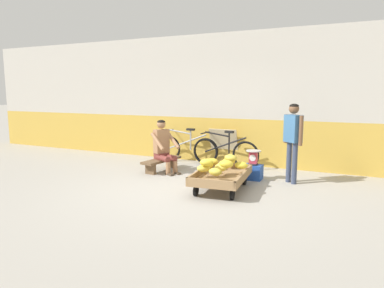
{
  "coord_description": "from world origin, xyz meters",
  "views": [
    {
      "loc": [
        2.76,
        -5.34,
        1.76
      ],
      "look_at": [
        -0.14,
        0.73,
        0.75
      ],
      "focal_mm": 32.9,
      "sensor_mm": 36.0,
      "label": 1
    }
  ],
  "objects_px": {
    "bicycle_far_left": "(225,152)",
    "weighing_scale": "(253,157)",
    "plastic_crate": "(253,172)",
    "customer_adult": "(293,134)",
    "vendor_seated": "(164,146)",
    "bicycle_near_left": "(187,148)",
    "low_bench": "(162,162)",
    "sign_board": "(224,146)",
    "banana_cart": "(222,177)"
  },
  "relations": [
    {
      "from": "vendor_seated",
      "to": "customer_adult",
      "type": "relative_size",
      "value": 0.75
    },
    {
      "from": "low_bench",
      "to": "plastic_crate",
      "type": "height_order",
      "value": "plastic_crate"
    },
    {
      "from": "low_bench",
      "to": "weighing_scale",
      "type": "xyz_separation_m",
      "value": [
        2.06,
        0.11,
        0.25
      ]
    },
    {
      "from": "sign_board",
      "to": "customer_adult",
      "type": "xyz_separation_m",
      "value": [
        1.83,
        -1.2,
        0.52
      ]
    },
    {
      "from": "banana_cart",
      "to": "sign_board",
      "type": "distance_m",
      "value": 2.4
    },
    {
      "from": "bicycle_far_left",
      "to": "sign_board",
      "type": "relative_size",
      "value": 1.92
    },
    {
      "from": "bicycle_far_left",
      "to": "weighing_scale",
      "type": "bearing_deg",
      "value": -44.06
    },
    {
      "from": "vendor_seated",
      "to": "bicycle_near_left",
      "type": "xyz_separation_m",
      "value": [
        -0.0,
        1.15,
        -0.21
      ]
    },
    {
      "from": "customer_adult",
      "to": "low_bench",
      "type": "bearing_deg",
      "value": -176.48
    },
    {
      "from": "weighing_scale",
      "to": "bicycle_near_left",
      "type": "height_order",
      "value": "bicycle_near_left"
    },
    {
      "from": "vendor_seated",
      "to": "bicycle_near_left",
      "type": "bearing_deg",
      "value": 90.13
    },
    {
      "from": "plastic_crate",
      "to": "customer_adult",
      "type": "relative_size",
      "value": 0.24
    },
    {
      "from": "banana_cart",
      "to": "bicycle_far_left",
      "type": "height_order",
      "value": "bicycle_far_left"
    },
    {
      "from": "banana_cart",
      "to": "vendor_seated",
      "type": "bearing_deg",
      "value": 153.53
    },
    {
      "from": "bicycle_near_left",
      "to": "banana_cart",
      "type": "bearing_deg",
      "value": -49.76
    },
    {
      "from": "low_bench",
      "to": "bicycle_near_left",
      "type": "xyz_separation_m",
      "value": [
        0.08,
        1.11,
        0.15
      ]
    },
    {
      "from": "banana_cart",
      "to": "vendor_seated",
      "type": "relative_size",
      "value": 1.33
    },
    {
      "from": "customer_adult",
      "to": "plastic_crate",
      "type": "bearing_deg",
      "value": -175.61
    },
    {
      "from": "low_bench",
      "to": "bicycle_far_left",
      "type": "relative_size",
      "value": 0.68
    },
    {
      "from": "bicycle_far_left",
      "to": "vendor_seated",
      "type": "bearing_deg",
      "value": -134.25
    },
    {
      "from": "bicycle_near_left",
      "to": "customer_adult",
      "type": "distance_m",
      "value": 2.95
    },
    {
      "from": "vendor_seated",
      "to": "sign_board",
      "type": "bearing_deg",
      "value": 57.76
    },
    {
      "from": "weighing_scale",
      "to": "sign_board",
      "type": "xyz_separation_m",
      "value": [
        -1.09,
        1.26,
        -0.02
      ]
    },
    {
      "from": "plastic_crate",
      "to": "weighing_scale",
      "type": "distance_m",
      "value": 0.3
    },
    {
      "from": "bicycle_near_left",
      "to": "bicycle_far_left",
      "type": "distance_m",
      "value": 1.04
    },
    {
      "from": "plastic_crate",
      "to": "bicycle_far_left",
      "type": "xyz_separation_m",
      "value": [
        -0.94,
        0.91,
        0.2
      ]
    },
    {
      "from": "plastic_crate",
      "to": "customer_adult",
      "type": "height_order",
      "value": "customer_adult"
    },
    {
      "from": "weighing_scale",
      "to": "customer_adult",
      "type": "height_order",
      "value": "customer_adult"
    },
    {
      "from": "bicycle_near_left",
      "to": "bicycle_far_left",
      "type": "relative_size",
      "value": 1.0
    },
    {
      "from": "low_bench",
      "to": "customer_adult",
      "type": "distance_m",
      "value": 2.91
    },
    {
      "from": "bicycle_near_left",
      "to": "sign_board",
      "type": "bearing_deg",
      "value": 16.11
    },
    {
      "from": "sign_board",
      "to": "low_bench",
      "type": "bearing_deg",
      "value": -125.23
    },
    {
      "from": "banana_cart",
      "to": "bicycle_far_left",
      "type": "distance_m",
      "value": 2.01
    },
    {
      "from": "low_bench",
      "to": "sign_board",
      "type": "relative_size",
      "value": 1.31
    },
    {
      "from": "weighing_scale",
      "to": "bicycle_far_left",
      "type": "distance_m",
      "value": 1.31
    },
    {
      "from": "vendor_seated",
      "to": "customer_adult",
      "type": "height_order",
      "value": "customer_adult"
    },
    {
      "from": "low_bench",
      "to": "bicycle_near_left",
      "type": "distance_m",
      "value": 1.13
    },
    {
      "from": "vendor_seated",
      "to": "customer_adult",
      "type": "xyz_separation_m",
      "value": [
        2.72,
        0.21,
        0.38
      ]
    },
    {
      "from": "banana_cart",
      "to": "plastic_crate",
      "type": "height_order",
      "value": "banana_cart"
    },
    {
      "from": "vendor_seated",
      "to": "weighing_scale",
      "type": "xyz_separation_m",
      "value": [
        1.98,
        0.15,
        -0.11
      ]
    },
    {
      "from": "sign_board",
      "to": "vendor_seated",
      "type": "bearing_deg",
      "value": -122.24
    },
    {
      "from": "low_bench",
      "to": "vendor_seated",
      "type": "bearing_deg",
      "value": -27.38
    },
    {
      "from": "weighing_scale",
      "to": "bicycle_near_left",
      "type": "relative_size",
      "value": 0.18
    },
    {
      "from": "bicycle_far_left",
      "to": "customer_adult",
      "type": "height_order",
      "value": "customer_adult"
    },
    {
      "from": "low_bench",
      "to": "vendor_seated",
      "type": "relative_size",
      "value": 0.99
    },
    {
      "from": "bicycle_far_left",
      "to": "bicycle_near_left",
      "type": "bearing_deg",
      "value": 175.1
    },
    {
      "from": "banana_cart",
      "to": "sign_board",
      "type": "height_order",
      "value": "sign_board"
    },
    {
      "from": "vendor_seated",
      "to": "plastic_crate",
      "type": "height_order",
      "value": "vendor_seated"
    },
    {
      "from": "weighing_scale",
      "to": "bicycle_far_left",
      "type": "relative_size",
      "value": 0.18
    },
    {
      "from": "sign_board",
      "to": "customer_adult",
      "type": "bearing_deg",
      "value": -33.23
    }
  ]
}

